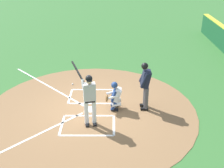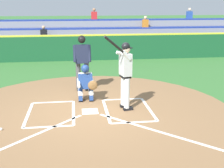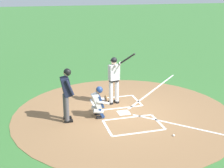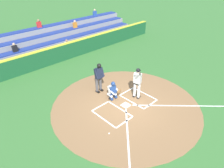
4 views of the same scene
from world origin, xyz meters
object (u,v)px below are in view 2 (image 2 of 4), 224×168
plate_umpire (82,59)px  baseball (1,129)px  catcher (86,82)px  batter (125,71)px

plate_umpire → baseball: bearing=56.2°
catcher → baseball: bearing=42.2°
batter → baseball: 3.45m
catcher → plate_umpire: bearing=-86.9°
batter → plate_umpire: bearing=-60.9°
batter → baseball: size_ratio=28.76×
catcher → plate_umpire: 1.22m
plate_umpire → baseball: 3.76m
batter → plate_umpire: size_ratio=1.14×
batter → plate_umpire: 2.26m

